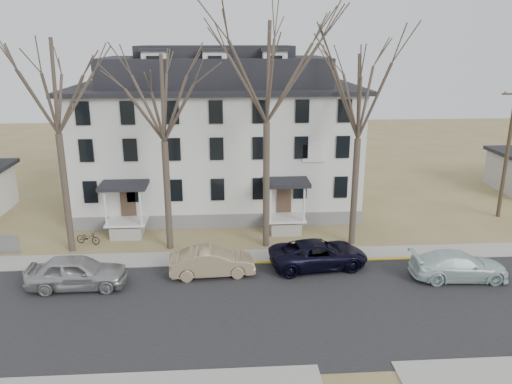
{
  "coord_description": "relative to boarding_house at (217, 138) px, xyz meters",
  "views": [
    {
      "loc": [
        -1.58,
        -19.25,
        12.48
      ],
      "look_at": [
        0.32,
        9.0,
        3.79
      ],
      "focal_mm": 35.0,
      "sensor_mm": 36.0,
      "label": 1
    }
  ],
  "objects": [
    {
      "name": "ground",
      "position": [
        2.0,
        -17.95,
        -5.38
      ],
      "size": [
        120.0,
        120.0,
        0.0
      ],
      "primitive_type": "plane",
      "color": "olive",
      "rests_on": "ground"
    },
    {
      "name": "main_road",
      "position": [
        2.0,
        -15.95,
        -5.38
      ],
      "size": [
        120.0,
        10.0,
        0.04
      ],
      "primitive_type": "cube",
      "color": "#27272A",
      "rests_on": "ground"
    },
    {
      "name": "far_sidewalk",
      "position": [
        2.0,
        -9.95,
        -5.38
      ],
      "size": [
        120.0,
        2.0,
        0.08
      ],
      "primitive_type": "cube",
      "color": "#A09F97",
      "rests_on": "ground"
    },
    {
      "name": "yellow_curb",
      "position": [
        7.0,
        -10.85,
        -5.38
      ],
      "size": [
        14.0,
        0.25,
        0.06
      ],
      "primitive_type": "cube",
      "color": "gold",
      "rests_on": "ground"
    },
    {
      "name": "boarding_house",
      "position": [
        0.0,
        0.0,
        0.0
      ],
      "size": [
        20.8,
        12.36,
        12.05
      ],
      "color": "slate",
      "rests_on": "ground"
    },
    {
      "name": "tree_far_left",
      "position": [
        -9.0,
        -8.15,
        4.96
      ],
      "size": [
        8.4,
        8.4,
        13.72
      ],
      "color": "#473B31",
      "rests_on": "ground"
    },
    {
      "name": "tree_mid_left",
      "position": [
        -3.0,
        -8.15,
        4.22
      ],
      "size": [
        7.8,
        7.8,
        12.74
      ],
      "color": "#473B31",
      "rests_on": "ground"
    },
    {
      "name": "tree_center",
      "position": [
        3.0,
        -8.15,
        5.71
      ],
      "size": [
        9.0,
        9.0,
        14.7
      ],
      "color": "#473B31",
      "rests_on": "ground"
    },
    {
      "name": "tree_mid_right",
      "position": [
        8.5,
        -8.15,
        4.22
      ],
      "size": [
        7.8,
        7.8,
        12.74
      ],
      "color": "#473B31",
      "rests_on": "ground"
    },
    {
      "name": "utility_pole_far",
      "position": [
        20.5,
        -3.95,
        -0.47
      ],
      "size": [
        2.0,
        0.28,
        9.5
      ],
      "color": "#3D3023",
      "rests_on": "ground"
    },
    {
      "name": "car_silver",
      "position": [
        -7.29,
        -13.12,
        -4.51
      ],
      "size": [
        5.1,
        2.07,
        1.73
      ],
      "primitive_type": "imported",
      "rotation": [
        0.0,
        0.0,
        1.58
      ],
      "color": "#A7A7A7",
      "rests_on": "ground"
    },
    {
      "name": "car_tan",
      "position": [
        -0.31,
        -12.13,
        -4.61
      ],
      "size": [
        4.75,
        1.97,
        1.53
      ],
      "primitive_type": "imported",
      "rotation": [
        0.0,
        0.0,
        1.65
      ],
      "color": "tan",
      "rests_on": "ground"
    },
    {
      "name": "car_navy",
      "position": [
        5.71,
        -11.52,
        -4.61
      ],
      "size": [
        5.83,
        3.23,
        1.54
      ],
      "primitive_type": "imported",
      "rotation": [
        0.0,
        0.0,
        1.7
      ],
      "color": "black",
      "rests_on": "ground"
    },
    {
      "name": "car_white",
      "position": [
        13.0,
        -13.46,
        -4.63
      ],
      "size": [
        5.26,
        2.35,
        1.5
      ],
      "primitive_type": "imported",
      "rotation": [
        0.0,
        0.0,
        1.52
      ],
      "color": "silver",
      "rests_on": "ground"
    },
    {
      "name": "bicycle_left",
      "position": [
        -8.23,
        -7.27,
        -4.96
      ],
      "size": [
        1.7,
        0.99,
        0.84
      ],
      "primitive_type": "imported",
      "rotation": [
        0.0,
        0.0,
        1.28
      ],
      "color": "black",
      "rests_on": "ground"
    }
  ]
}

